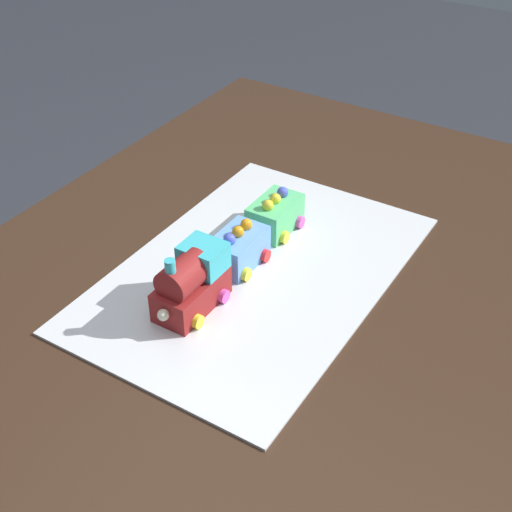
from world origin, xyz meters
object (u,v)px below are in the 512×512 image
at_px(cake_car_gondola_sky_blue, 238,248).
at_px(cake_car_caboose_mint_green, 275,215).
at_px(cake_locomotive, 191,282).
at_px(dining_table, 266,339).

bearing_deg(cake_car_gondola_sky_blue, cake_car_caboose_mint_green, 0.00).
bearing_deg(cake_car_caboose_mint_green, cake_locomotive, -180.00).
xyz_separation_m(dining_table, cake_locomotive, (-0.10, 0.07, 0.16)).
xyz_separation_m(cake_locomotive, cake_car_caboose_mint_green, (0.25, 0.00, -0.02)).
bearing_deg(cake_car_gondola_sky_blue, cake_locomotive, -180.00).
relative_size(cake_locomotive, cake_car_gondola_sky_blue, 1.40).
relative_size(cake_car_gondola_sky_blue, cake_car_caboose_mint_green, 1.00).
bearing_deg(cake_locomotive, cake_car_gondola_sky_blue, 0.00).
bearing_deg(dining_table, cake_car_gondola_sky_blue, 66.49).
distance_m(cake_car_gondola_sky_blue, cake_car_caboose_mint_green, 0.12).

